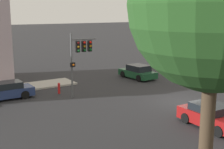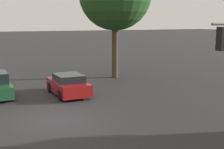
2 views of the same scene
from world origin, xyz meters
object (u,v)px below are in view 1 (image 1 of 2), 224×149
object	(u,v)px
fire_hydrant	(59,88)
street_tree	(215,5)
traffic_signal	(80,51)
crossing_car_2	(138,72)
crossing_car_0	(212,116)
parked_car_0	(5,91)

from	to	relation	value
fire_hydrant	street_tree	bearing A→B (deg)	175.51
street_tree	traffic_signal	bearing A→B (deg)	-9.44
street_tree	crossing_car_2	bearing A→B (deg)	-30.90
crossing_car_0	parked_car_0	bearing A→B (deg)	-143.86
crossing_car_0	crossing_car_2	distance (m)	14.17
crossing_car_0	crossing_car_2	bearing A→B (deg)	162.37
street_tree	crossing_car_0	distance (m)	9.59
crossing_car_0	crossing_car_2	xyz separation A→B (m)	(13.32, -4.82, -0.00)
parked_car_0	traffic_signal	bearing A→B (deg)	154.30
street_tree	traffic_signal	world-z (taller)	street_tree
parked_car_0	fire_hydrant	world-z (taller)	parked_car_0
crossing_car_2	parked_car_0	distance (m)	13.49
street_tree	fire_hydrant	xyz separation A→B (m)	(16.47, -1.29, -6.48)
crossing_car_0	parked_car_0	distance (m)	15.54
traffic_signal	fire_hydrant	bearing A→B (deg)	-146.63
parked_car_0	fire_hydrant	size ratio (longest dim) A/B	4.69
traffic_signal	parked_car_0	world-z (taller)	traffic_signal
street_tree	fire_hydrant	size ratio (longest dim) A/B	10.89
crossing_car_2	parked_car_0	bearing A→B (deg)	89.05
fire_hydrant	traffic_signal	bearing A→B (deg)	-147.85
traffic_signal	crossing_car_2	world-z (taller)	traffic_signal
crossing_car_2	fire_hydrant	size ratio (longest dim) A/B	4.54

